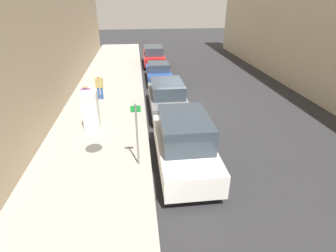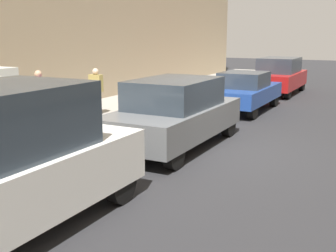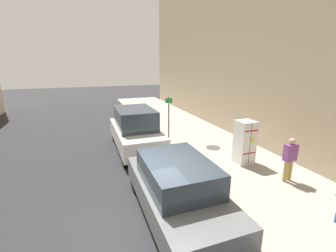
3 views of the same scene
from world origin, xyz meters
The scene contains 8 objects.
ground_plane centered at (0.00, 0.00, 0.00)m, with size 80.00×80.00×0.00m, color #28282B.
sidewalk_slab centered at (-4.42, 0.00, 0.09)m, with size 4.65×44.00×0.17m, color #9E998E.
discarded_refrigerator centered at (-4.72, -2.13, 1.09)m, with size 0.70×0.69×1.83m.
manhole_cover centered at (-4.44, -4.07, 0.18)m, with size 0.70×0.70×0.02m, color #47443F.
street_sign_post centered at (-2.57, -5.44, 1.56)m, with size 0.36×0.07×2.48m.
pedestrian_walking_far centered at (-5.20, -0.30, 1.10)m, with size 0.47×0.22×1.62m.
parked_van_white centered at (-0.85, -5.56, 1.05)m, with size 1.97×4.67×2.13m.
parked_suv_gray centered at (-0.85, -0.10, 0.88)m, with size 1.94×4.53×1.73m.
Camera 3 is at (1.30, 5.07, 4.26)m, focal length 24.00 mm.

